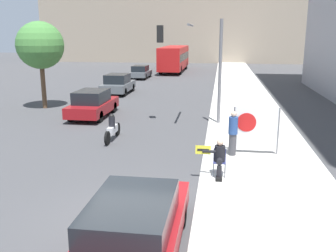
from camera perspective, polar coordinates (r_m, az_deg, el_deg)
ground_plane at (r=9.70m, az=-5.40°, el=-14.55°), size 160.00×160.00×0.00m
sidewalk_curb at (r=23.76m, az=11.67°, el=2.62°), size 4.24×90.00×0.16m
seated_protester at (r=12.04m, az=7.77°, el=-4.66°), size 0.97×0.77×1.21m
jogger_on_sidewalk at (r=14.13m, az=9.86°, el=-1.06°), size 0.34×0.34×1.68m
protest_banner at (r=14.51m, az=13.19°, el=-0.45°), size 1.71×0.06×1.79m
traffic_light_pole at (r=18.94m, az=4.31°, el=11.03°), size 3.24×3.01×5.15m
parked_car_curbside at (r=8.05m, az=-5.29°, el=-15.22°), size 1.90×4.78×1.38m
car_on_road_nearest at (r=21.57m, az=-11.41°, el=3.34°), size 1.83×4.28×1.53m
car_on_road_midblock at (r=29.77m, az=-7.64°, el=6.36°), size 1.88×4.14×1.55m
car_on_road_distant at (r=39.82m, az=-4.21°, el=8.22°), size 1.71×4.12×1.36m
city_bus_on_road at (r=46.98m, az=0.95°, el=10.43°), size 2.59×11.09×3.05m
motorcycle_on_road at (r=16.72m, az=-8.48°, el=-0.40°), size 0.28×2.19×1.21m
street_tree_near_curb at (r=24.69m, az=-18.90°, el=11.52°), size 2.89×2.89×5.36m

